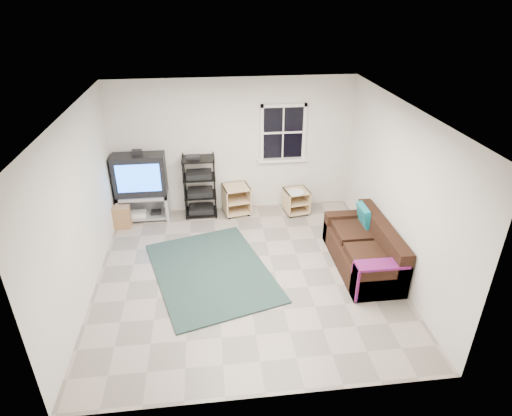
{
  "coord_description": "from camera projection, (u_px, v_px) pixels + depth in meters",
  "views": [
    {
      "loc": [
        -0.49,
        -5.48,
        4.06
      ],
      "look_at": [
        0.21,
        0.4,
        0.95
      ],
      "focal_mm": 30.0,
      "sensor_mm": 36.0,
      "label": 1
    }
  ],
  "objects": [
    {
      "name": "side_table_left",
      "position": [
        236.0,
        198.0,
        8.44
      ],
      "size": [
        0.57,
        0.57,
        0.58
      ],
      "rotation": [
        0.0,
        0.0,
        0.18
      ],
      "color": "tan",
      "rests_on": "ground"
    },
    {
      "name": "av_rack",
      "position": [
        200.0,
        190.0,
        8.25
      ],
      "size": [
        0.61,
        0.45,
        1.23
      ],
      "color": "black",
      "rests_on": "ground"
    },
    {
      "name": "tv_unit",
      "position": [
        141.0,
        182.0,
        8.01
      ],
      "size": [
        0.96,
        0.48,
        1.4
      ],
      "color": "#A7A7AF",
      "rests_on": "ground"
    },
    {
      "name": "paper_bag",
      "position": [
        122.0,
        217.0,
        7.94
      ],
      "size": [
        0.31,
        0.2,
        0.43
      ],
      "primitive_type": "cube",
      "rotation": [
        0.0,
        0.0,
        -0.03
      ],
      "color": "olive",
      "rests_on": "ground"
    },
    {
      "name": "room",
      "position": [
        283.0,
        136.0,
        8.17
      ],
      "size": [
        4.6,
        4.62,
        4.6
      ],
      "color": "gray",
      "rests_on": "ground"
    },
    {
      "name": "sofa",
      "position": [
        365.0,
        250.0,
        6.82
      ],
      "size": [
        0.8,
        1.81,
        0.83
      ],
      "color": "black",
      "rests_on": "ground"
    },
    {
      "name": "side_table_right",
      "position": [
        296.0,
        199.0,
        8.44
      ],
      "size": [
        0.51,
        0.51,
        0.51
      ],
      "rotation": [
        0.0,
        0.0,
        0.17
      ],
      "color": "tan",
      "rests_on": "ground"
    },
    {
      "name": "shag_rug",
      "position": [
        212.0,
        271.0,
        6.78
      ],
      "size": [
        2.24,
        2.68,
        0.03
      ],
      "primitive_type": "cube",
      "rotation": [
        0.0,
        0.0,
        0.27
      ],
      "color": "black",
      "rests_on": "ground"
    }
  ]
}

